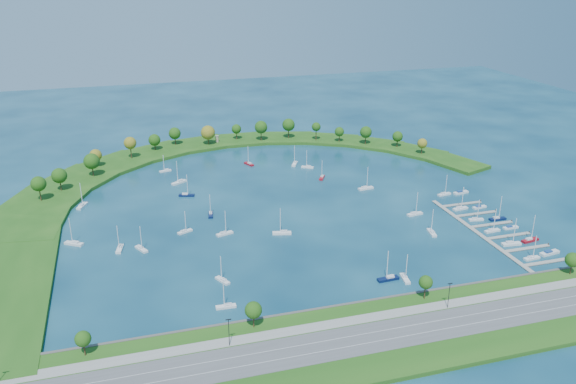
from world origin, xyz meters
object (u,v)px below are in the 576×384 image
object	(u,v)px
docked_boat_8	(460,208)
moored_boat_9	(308,167)
moored_boat_2	(165,170)
moored_boat_13	(432,232)
moored_boat_5	(211,214)
moored_boat_10	(388,278)
moored_boat_7	(322,177)
docked_boat_2	(511,243)
moored_boat_1	(249,163)
moored_boat_11	(405,278)
moored_boat_12	(282,232)
moored_boat_0	(120,248)
moored_boat_4	(82,205)
docked_boat_0	(532,257)
docked_boat_7	(497,218)
moored_boat_3	(185,231)
docked_boat_9	(479,207)
moored_boat_6	(141,248)
moored_boat_20	(225,233)
docked_boat_11	(461,192)
moored_boat_14	(223,280)
moored_boat_21	(415,213)
docked_boat_4	(492,230)
moored_boat_16	(366,188)
docked_boat_5	(510,227)
moored_boat_17	(74,243)
dock_system	(491,231)
moored_boat_19	(186,195)
docked_boat_10	(444,194)
moored_boat_18	(179,182)
docked_boat_3	(530,239)
docked_boat_1	(549,253)
moored_boat_15	(226,306)
docked_boat_6	(476,219)

from	to	relation	value
docked_boat_8	moored_boat_9	bearing A→B (deg)	115.95
moored_boat_2	moored_boat_13	distance (m)	165.62
moored_boat_5	moored_boat_10	xyz separation A→B (m)	(57.52, -83.25, 0.05)
moored_boat_7	docked_boat_2	bearing A→B (deg)	56.42
moored_boat_1	moored_boat_11	bearing A→B (deg)	167.22
moored_boat_12	moored_boat_13	size ratio (longest dim) A/B	1.07
moored_boat_0	moored_boat_2	distance (m)	103.11
moored_boat_4	docked_boat_2	world-z (taller)	docked_boat_2
moored_boat_0	docked_boat_0	distance (m)	178.12
docked_boat_7	moored_boat_3	bearing A→B (deg)	170.50
docked_boat_7	docked_boat_9	size ratio (longest dim) A/B	1.58
moored_boat_6	moored_boat_12	bearing A→B (deg)	61.70
moored_boat_11	moored_boat_20	world-z (taller)	moored_boat_20
moored_boat_9	docked_boat_11	distance (m)	92.74
moored_boat_0	moored_boat_11	distance (m)	123.47
moored_boat_9	moored_boat_14	size ratio (longest dim) A/B	1.02
docked_boat_11	moored_boat_21	bearing A→B (deg)	-161.74
moored_boat_14	moored_boat_13	bearing A→B (deg)	-107.56
moored_boat_13	moored_boat_21	world-z (taller)	moored_boat_21
moored_boat_11	docked_boat_4	distance (m)	66.27
moored_boat_11	moored_boat_16	xyz separation A→B (m)	(24.69, 96.49, 0.04)
moored_boat_6	moored_boat_14	bearing A→B (deg)	11.73
moored_boat_3	moored_boat_12	size ratio (longest dim) A/B	0.84
moored_boat_10	moored_boat_20	distance (m)	80.92
docked_boat_0	docked_boat_5	bearing A→B (deg)	66.29
moored_boat_17	dock_system	bearing A→B (deg)	-159.06
moored_boat_10	docked_boat_2	xyz separation A→B (m)	(66.20, 12.91, -0.00)
moored_boat_19	moored_boat_11	bearing A→B (deg)	-40.80
docked_boat_10	moored_boat_18	bearing A→B (deg)	146.70
docked_boat_2	docked_boat_11	size ratio (longest dim) A/B	1.42
dock_system	moored_boat_14	bearing A→B (deg)	-175.57
moored_boat_2	moored_boat_5	bearing A→B (deg)	88.00
docked_boat_0	docked_boat_10	size ratio (longest dim) A/B	0.95
moored_boat_21	docked_boat_3	size ratio (longest dim) A/B	0.96
docked_boat_1	moored_boat_11	bearing A→B (deg)	174.22
moored_boat_2	docked_boat_3	world-z (taller)	docked_boat_3
moored_boat_1	moored_boat_2	size ratio (longest dim) A/B	1.11
moored_boat_2	docked_boat_10	bearing A→B (deg)	136.03
moored_boat_2	docked_boat_2	world-z (taller)	docked_boat_2
docked_boat_2	docked_boat_5	world-z (taller)	docked_boat_2
moored_boat_15	moored_boat_21	distance (m)	120.56
moored_boat_13	moored_boat_7	bearing A→B (deg)	25.50
docked_boat_6	docked_boat_8	bearing A→B (deg)	98.60
dock_system	docked_boat_11	size ratio (longest dim) A/B	8.94
moored_boat_9	moored_boat_11	size ratio (longest dim) A/B	0.97
moored_boat_10	moored_boat_19	world-z (taller)	moored_boat_10
moored_boat_3	moored_boat_9	bearing A→B (deg)	16.15
moored_boat_15	docked_boat_8	xyz separation A→B (m)	(131.97, 56.50, 0.03)
moored_boat_20	docked_boat_8	size ratio (longest dim) A/B	0.97
moored_boat_4	moored_boat_0	bearing A→B (deg)	-138.54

